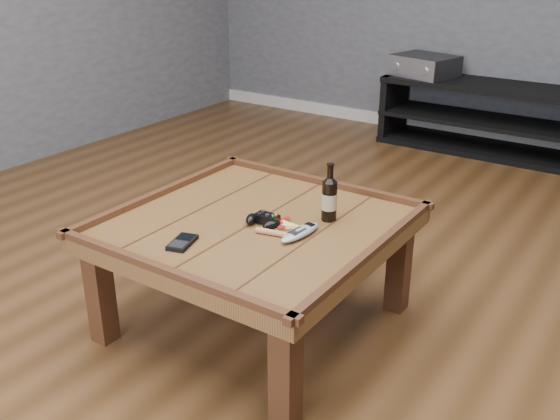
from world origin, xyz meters
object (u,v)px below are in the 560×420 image
Objects in this scene: media_console at (479,118)px; game_controller at (264,220)px; coffee_table at (255,236)px; beer_bottle at (329,198)px; remote_control at (300,232)px; smartphone at (182,242)px; av_receiver at (424,66)px; pizza_slice at (278,226)px.

media_console is 2.77m from game_controller.
beer_bottle is at bearing 37.86° from coffee_table.
beer_bottle is at bearing 91.54° from remote_control.
beer_bottle reaches higher than smartphone.
remote_control is (0.21, -2.76, 0.22)m from media_console.
smartphone is (-0.10, -3.05, 0.21)m from media_console.
pizza_slice is at bearing -64.16° from av_receiver.
smartphone is at bearing -91.81° from media_console.
coffee_table is at bearing -176.84° from remote_control.
remote_control is 2.83m from av_receiver.
remote_control is (0.30, 0.29, 0.01)m from smartphone.
coffee_table is at bearing 169.84° from pizza_slice.
game_controller reaches higher than smartphone.
av_receiver is at bearing 101.68° from game_controller.
beer_bottle is (0.22, 0.17, 0.15)m from coffee_table.
coffee_table is 0.32m from smartphone.
pizza_slice is at bearing -87.83° from media_console.
coffee_table is 4.98× the size of remote_control.
av_receiver is (-0.56, 2.74, 0.12)m from pizza_slice.
remote_control is at bearing -94.24° from beer_bottle.
game_controller is 1.14× the size of smartphone.
pizza_slice is 2.80m from av_receiver.
game_controller is 0.06m from pizza_slice.
beer_bottle is 0.97× the size of pizza_slice.
av_receiver is at bearing 80.58° from smartphone.
game_controller is 0.16m from remote_control.
media_console is at bearing 92.40° from game_controller.
coffee_table is 0.22m from remote_control.
coffee_table is 0.32m from beer_bottle.
av_receiver is (-0.45, -0.01, 0.33)m from media_console.
smartphone is at bearing -130.91° from remote_control.
beer_bottle reaches higher than av_receiver.
remote_control is at bearing 27.23° from smartphone.
pizza_slice is 0.36m from smartphone.
beer_bottle reaches higher than game_controller.
media_console is 0.56m from av_receiver.
beer_bottle is 0.20m from remote_control.
coffee_table is at bearing 55.90° from smartphone.
beer_bottle is 2.66m from av_receiver.
remote_control reaches higher than smartphone.
media_console is at bearing 15.07° from av_receiver.
av_receiver reaches higher than coffee_table.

